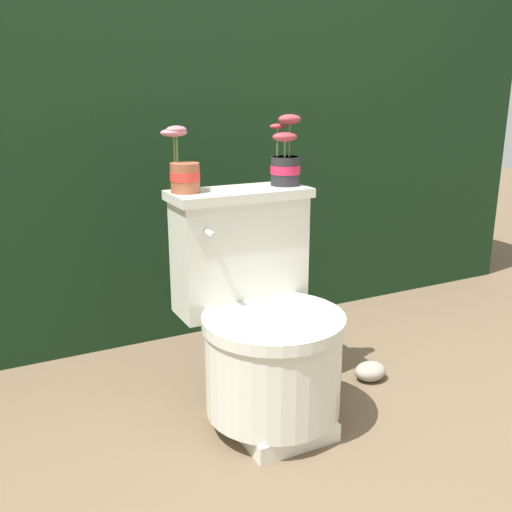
{
  "coord_description": "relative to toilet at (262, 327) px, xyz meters",
  "views": [
    {
      "loc": [
        -0.71,
        -1.38,
        1.01
      ],
      "look_at": [
        0.06,
        0.13,
        0.52
      ],
      "focal_mm": 40.0,
      "sensor_mm": 36.0,
      "label": 1
    }
  ],
  "objects": [
    {
      "name": "potted_plant_midleft",
      "position": [
        0.17,
        0.16,
        0.49
      ],
      "size": [
        0.11,
        0.1,
        0.23
      ],
      "color": "#262628",
      "rests_on": "toilet"
    },
    {
      "name": "ground_plane",
      "position": [
        -0.06,
        -0.09,
        -0.3
      ],
      "size": [
        12.0,
        12.0,
        0.0
      ],
      "primitive_type": "plane",
      "color": "brown"
    },
    {
      "name": "toilet",
      "position": [
        0.0,
        0.0,
        0.0
      ],
      "size": [
        0.45,
        0.55,
        0.71
      ],
      "color": "silver",
      "rests_on": "ground"
    },
    {
      "name": "hedge_backdrop",
      "position": [
        -0.06,
        1.05,
        0.45
      ],
      "size": [
        3.82,
        0.68,
        1.51
      ],
      "color": "black",
      "rests_on": "ground"
    },
    {
      "name": "potted_plant_left",
      "position": [
        -0.18,
        0.18,
        0.48
      ],
      "size": [
        0.11,
        0.11,
        0.2
      ],
      "color": "#9E5638",
      "rests_on": "toilet"
    },
    {
      "name": "garden_stone",
      "position": [
        0.46,
        0.01,
        -0.27
      ],
      "size": [
        0.12,
        0.1,
        0.07
      ],
      "color": "#9E9384",
      "rests_on": "ground"
    }
  ]
}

